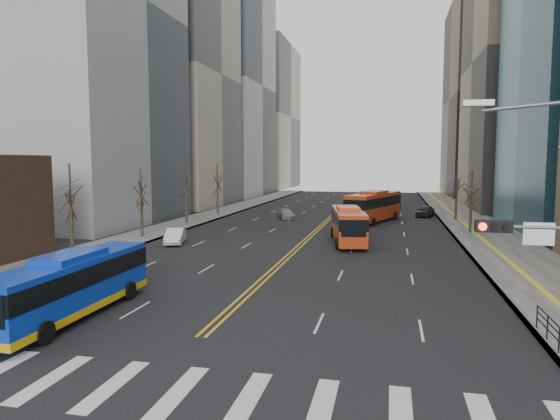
{
  "coord_description": "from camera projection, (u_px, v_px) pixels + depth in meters",
  "views": [
    {
      "loc": [
        7.83,
        -14.51,
        7.52
      ],
      "look_at": [
        1.73,
        12.92,
        4.77
      ],
      "focal_mm": 32.0,
      "sensor_mm": 36.0,
      "label": 1
    }
  ],
  "objects": [
    {
      "name": "ground",
      "position": [
        145.0,
        389.0,
        16.52
      ],
      "size": [
        220.0,
        220.0,
        0.0
      ],
      "primitive_type": "plane",
      "color": "black"
    },
    {
      "name": "sidewalk_right",
      "position": [
        477.0,
        227.0,
        56.45
      ],
      "size": [
        7.0,
        130.0,
        0.15
      ],
      "primitive_type": "cube",
      "color": "slate",
      "rests_on": "ground"
    },
    {
      "name": "sidewalk_left",
      "position": [
        196.0,
        220.0,
        63.8
      ],
      "size": [
        5.0,
        130.0,
        0.15
      ],
      "primitive_type": "cube",
      "color": "slate",
      "rests_on": "ground"
    },
    {
      "name": "crosswalk",
      "position": [
        145.0,
        389.0,
        16.52
      ],
      "size": [
        26.7,
        4.0,
        0.01
      ],
      "color": "silver",
      "rests_on": "ground"
    },
    {
      "name": "centerline",
      "position": [
        333.0,
        215.0,
        69.96
      ],
      "size": [
        0.55,
        100.0,
        0.01
      ],
      "color": "gold",
      "rests_on": "ground"
    },
    {
      "name": "office_towers",
      "position": [
        345.0,
        60.0,
        80.73
      ],
      "size": [
        83.0,
        134.0,
        58.0
      ],
      "color": "#9C9C9F",
      "rests_on": "ground"
    },
    {
      "name": "pedestrian_railing",
      "position": [
        559.0,
        336.0,
        19.18
      ],
      "size": [
        0.06,
        6.06,
        1.02
      ],
      "color": "black",
      "rests_on": "sidewalk_right"
    },
    {
      "name": "street_trees",
      "position": [
        241.0,
        187.0,
        51.17
      ],
      "size": [
        35.2,
        47.2,
        7.6
      ],
      "color": "#30261D",
      "rests_on": "ground"
    },
    {
      "name": "blue_bus",
      "position": [
        71.0,
        284.0,
        23.93
      ],
      "size": [
        2.57,
        10.76,
        3.16
      ],
      "color": "#0C37C2",
      "rests_on": "ground"
    },
    {
      "name": "red_bus_near",
      "position": [
        348.0,
        223.0,
        46.0
      ],
      "size": [
        4.28,
        10.9,
        3.39
      ],
      "color": "#AE3412",
      "rests_on": "ground"
    },
    {
      "name": "red_bus_far",
      "position": [
        374.0,
        205.0,
        62.06
      ],
      "size": [
        6.69,
        12.59,
        3.88
      ],
      "color": "#AE3412",
      "rests_on": "ground"
    },
    {
      "name": "car_white",
      "position": [
        175.0,
        236.0,
        45.61
      ],
      "size": [
        2.66,
        4.57,
        1.42
      ],
      "primitive_type": "imported",
      "rotation": [
        0.0,
        0.0,
        0.29
      ],
      "color": "white",
      "rests_on": "ground"
    },
    {
      "name": "car_dark_mid",
      "position": [
        425.0,
        211.0,
        67.84
      ],
      "size": [
        3.1,
        4.93,
        1.56
      ],
      "primitive_type": "imported",
      "rotation": [
        0.0,
        0.0,
        -0.29
      ],
      "color": "black",
      "rests_on": "ground"
    },
    {
      "name": "car_silver",
      "position": [
        286.0,
        214.0,
        65.43
      ],
      "size": [
        3.27,
        4.62,
        1.24
      ],
      "primitive_type": "imported",
      "rotation": [
        0.0,
        0.0,
        0.4
      ],
      "color": "gray",
      "rests_on": "ground"
    },
    {
      "name": "car_dark_far",
      "position": [
        391.0,
        206.0,
        76.51
      ],
      "size": [
        3.32,
        5.17,
        1.33
      ],
      "primitive_type": "imported",
      "rotation": [
        0.0,
        0.0,
        -0.25
      ],
      "color": "black",
      "rests_on": "ground"
    }
  ]
}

